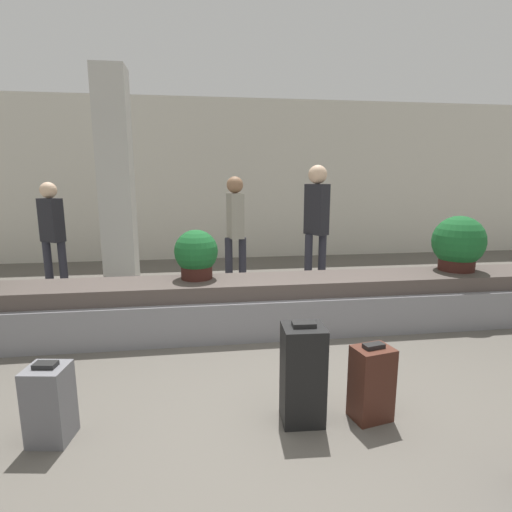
{
  "coord_description": "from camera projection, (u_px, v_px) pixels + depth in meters",
  "views": [
    {
      "loc": [
        -0.58,
        -2.41,
        1.65
      ],
      "look_at": [
        0.0,
        1.73,
        0.83
      ],
      "focal_mm": 28.0,
      "sensor_mm": 36.0,
      "label": 1
    }
  ],
  "objects": [
    {
      "name": "ground_plane",
      "position": [
        291.0,
        422.0,
        2.74
      ],
      "size": [
        18.0,
        18.0,
        0.0
      ],
      "primitive_type": "plane",
      "color": "#59544C"
    },
    {
      "name": "suitcase_2",
      "position": [
        50.0,
        403.0,
        2.51
      ],
      "size": [
        0.28,
        0.27,
        0.53
      ],
      "rotation": [
        0.0,
        0.0,
        -0.15
      ],
      "color": "slate",
      "rests_on": "ground_plane"
    },
    {
      "name": "pillar",
      "position": [
        116.0,
        181.0,
        5.89
      ],
      "size": [
        0.46,
        0.46,
        3.2
      ],
      "color": "beige",
      "rests_on": "ground_plane"
    },
    {
      "name": "traveler_0",
      "position": [
        52.0,
        229.0,
        5.6
      ],
      "size": [
        0.37,
        0.33,
        1.59
      ],
      "rotation": [
        0.0,
        0.0,
        2.55
      ],
      "color": "#282833",
      "rests_on": "ground_plane"
    },
    {
      "name": "traveler_1",
      "position": [
        235.0,
        224.0,
        5.7
      ],
      "size": [
        0.31,
        0.35,
        1.67
      ],
      "rotation": [
        0.0,
        0.0,
        -1.4
      ],
      "color": "#282833",
      "rests_on": "ground_plane"
    },
    {
      "name": "carousel",
      "position": [
        256.0,
        306.0,
        4.37
      ],
      "size": [
        7.74,
        0.76,
        0.58
      ],
      "color": "gray",
      "rests_on": "ground_plane"
    },
    {
      "name": "potted_plant_0",
      "position": [
        458.0,
        244.0,
        4.65
      ],
      "size": [
        0.59,
        0.59,
        0.64
      ],
      "color": "#381914",
      "rests_on": "carousel"
    },
    {
      "name": "back_wall",
      "position": [
        228.0,
        180.0,
        8.11
      ],
      "size": [
        18.0,
        0.06,
        3.2
      ],
      "color": "beige",
      "rests_on": "ground_plane"
    },
    {
      "name": "traveler_2",
      "position": [
        316.0,
        218.0,
        5.53
      ],
      "size": [
        0.32,
        0.37,
        1.82
      ],
      "rotation": [
        0.0,
        0.0,
        2.09
      ],
      "color": "#282833",
      "rests_on": "ground_plane"
    },
    {
      "name": "suitcase_1",
      "position": [
        303.0,
        374.0,
        2.7
      ],
      "size": [
        0.29,
        0.27,
        0.71
      ],
      "rotation": [
        0.0,
        0.0,
        -0.05
      ],
      "color": "black",
      "rests_on": "ground_plane"
    },
    {
      "name": "potted_plant_1",
      "position": [
        196.0,
        254.0,
        4.27
      ],
      "size": [
        0.47,
        0.47,
        0.53
      ],
      "color": "#381914",
      "rests_on": "carousel"
    },
    {
      "name": "suitcase_4",
      "position": [
        372.0,
        383.0,
        2.74
      ],
      "size": [
        0.29,
        0.25,
        0.55
      ],
      "rotation": [
        0.0,
        0.0,
        0.21
      ],
      "color": "#472319",
      "rests_on": "ground_plane"
    }
  ]
}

